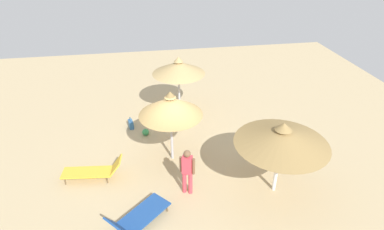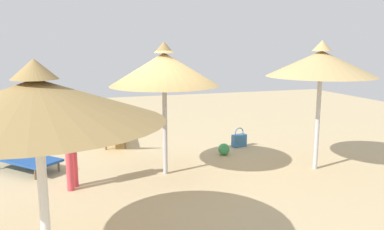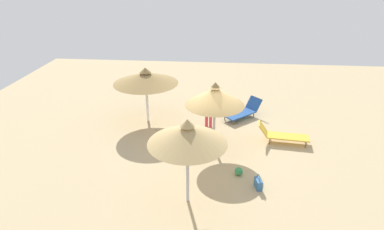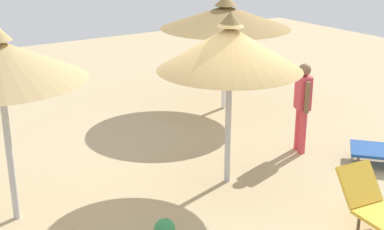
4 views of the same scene
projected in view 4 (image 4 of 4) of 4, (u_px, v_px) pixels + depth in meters
ground at (223, 183)px, 8.54m from camera, size 24.00×24.00×0.10m
parasol_umbrella_near_right at (230, 48)px, 7.80m from camera, size 2.17×2.17×2.67m
parasol_umbrella_back at (226, 17)px, 11.32m from camera, size 2.78×2.78×2.48m
person_standing_front at (302, 102)px, 9.36m from camera, size 0.32×0.45×1.61m
beach_ball at (165, 229)px, 6.88m from camera, size 0.28×0.28×0.28m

